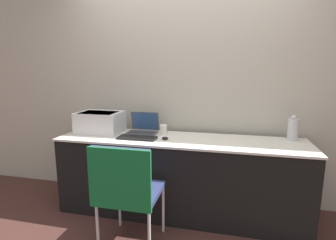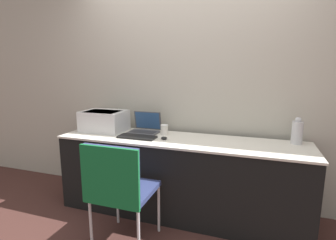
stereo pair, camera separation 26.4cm
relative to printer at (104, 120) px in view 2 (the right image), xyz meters
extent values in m
plane|color=#472823|center=(0.91, -0.37, -0.92)|extent=(14.00, 14.00, 0.00)
cube|color=#B7B2A3|center=(0.91, 0.33, 0.38)|extent=(8.00, 0.05, 2.60)
cube|color=black|center=(0.91, -0.07, -0.53)|extent=(2.46, 0.59, 0.77)
cube|color=silver|center=(0.91, -0.07, -0.13)|extent=(2.48, 0.61, 0.02)
cube|color=silver|center=(0.00, 0.00, -0.01)|extent=(0.47, 0.35, 0.23)
cube|color=#51565B|center=(0.00, -0.03, 0.08)|extent=(0.38, 0.27, 0.04)
cube|color=#4C4C51|center=(0.46, 0.03, -0.11)|extent=(0.32, 0.21, 0.02)
cube|color=#2D2D30|center=(0.46, 0.02, -0.10)|extent=(0.28, 0.11, 0.00)
cube|color=#4C4C51|center=(0.46, 0.16, 0.00)|extent=(0.32, 0.05, 0.20)
cube|color=#2D5184|center=(0.46, 0.15, 0.00)|extent=(0.29, 0.04, 0.18)
cube|color=black|center=(0.49, -0.17, -0.11)|extent=(0.39, 0.16, 0.02)
cylinder|color=white|center=(0.70, 0.04, -0.07)|extent=(0.08, 0.08, 0.10)
cylinder|color=white|center=(0.70, 0.04, -0.02)|extent=(0.08, 0.08, 0.01)
ellipsoid|color=black|center=(0.77, -0.14, -0.11)|extent=(0.06, 0.05, 0.03)
cylinder|color=silver|center=(1.98, 0.12, -0.02)|extent=(0.10, 0.10, 0.21)
sphere|color=silver|center=(1.98, 0.12, 0.10)|extent=(0.05, 0.05, 0.05)
cube|color=navy|center=(0.61, -0.66, -0.44)|extent=(0.46, 0.46, 0.04)
cube|color=navy|center=(0.61, -0.88, -0.21)|extent=(0.46, 0.03, 0.43)
cylinder|color=silver|center=(0.40, -0.45, -0.69)|extent=(0.02, 0.02, 0.45)
cylinder|color=silver|center=(0.82, -0.45, -0.69)|extent=(0.02, 0.02, 0.45)
cylinder|color=silver|center=(0.40, -0.88, -0.69)|extent=(0.02, 0.02, 0.45)
cylinder|color=silver|center=(0.82, -0.88, -0.69)|extent=(0.02, 0.02, 0.45)
cube|color=#146633|center=(0.61, -0.91, -0.23)|extent=(0.49, 0.02, 0.47)
camera|label=1|loc=(1.37, -2.57, 0.56)|focal=28.00mm
camera|label=2|loc=(1.62, -2.50, 0.56)|focal=28.00mm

